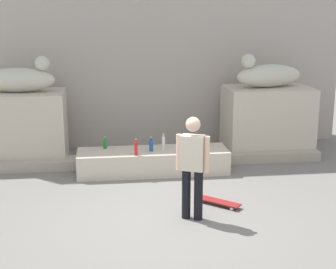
{
  "coord_description": "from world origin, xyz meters",
  "views": [
    {
      "loc": [
        -0.98,
        -7.58,
        3.28
      ],
      "look_at": [
        0.15,
        1.15,
        1.1
      ],
      "focal_mm": 54.37,
      "sensor_mm": 36.0,
      "label": 1
    }
  ],
  "objects_px": {
    "bottle_green": "(105,144)",
    "skateboard": "(218,202)",
    "statue_reclining_left": "(19,79)",
    "bottle_red": "(136,148)",
    "statue_reclining_right": "(268,75)",
    "bottle_clear": "(163,142)",
    "bottle_blue": "(151,145)",
    "skater": "(193,164)"
  },
  "relations": [
    {
      "from": "bottle_blue",
      "to": "bottle_red",
      "type": "xyz_separation_m",
      "value": [
        -0.33,
        -0.26,
        0.02
      ]
    },
    {
      "from": "bottle_clear",
      "to": "bottle_blue",
      "type": "xyz_separation_m",
      "value": [
        -0.27,
        -0.16,
        -0.01
      ]
    },
    {
      "from": "bottle_blue",
      "to": "bottle_green",
      "type": "relative_size",
      "value": 1.18
    },
    {
      "from": "skateboard",
      "to": "bottle_red",
      "type": "height_order",
      "value": "bottle_red"
    },
    {
      "from": "statue_reclining_left",
      "to": "skateboard",
      "type": "relative_size",
      "value": 2.25
    },
    {
      "from": "skateboard",
      "to": "bottle_green",
      "type": "xyz_separation_m",
      "value": [
        -1.89,
        2.2,
        0.51
      ]
    },
    {
      "from": "bottle_clear",
      "to": "bottle_blue",
      "type": "bearing_deg",
      "value": -149.02
    },
    {
      "from": "bottle_clear",
      "to": "skater",
      "type": "bearing_deg",
      "value": -86.51
    },
    {
      "from": "statue_reclining_right",
      "to": "skateboard",
      "type": "distance_m",
      "value": 4.01
    },
    {
      "from": "skater",
      "to": "bottle_clear",
      "type": "bearing_deg",
      "value": -62.01
    },
    {
      "from": "bottle_blue",
      "to": "bottle_clear",
      "type": "bearing_deg",
      "value": 30.98
    },
    {
      "from": "statue_reclining_left",
      "to": "bottle_red",
      "type": "relative_size",
      "value": 4.95
    },
    {
      "from": "bottle_green",
      "to": "bottle_red",
      "type": "bearing_deg",
      "value": -44.34
    },
    {
      "from": "statue_reclining_right",
      "to": "bottle_green",
      "type": "height_order",
      "value": "statue_reclining_right"
    },
    {
      "from": "bottle_clear",
      "to": "bottle_green",
      "type": "height_order",
      "value": "bottle_clear"
    },
    {
      "from": "bottle_red",
      "to": "bottle_green",
      "type": "relative_size",
      "value": 1.3
    },
    {
      "from": "bottle_clear",
      "to": "bottle_green",
      "type": "xyz_separation_m",
      "value": [
        -1.19,
        0.16,
        -0.03
      ]
    },
    {
      "from": "statue_reclining_left",
      "to": "bottle_red",
      "type": "distance_m",
      "value": 3.06
    },
    {
      "from": "bottle_green",
      "to": "skater",
      "type": "bearing_deg",
      "value": -63.49
    },
    {
      "from": "bottle_clear",
      "to": "bottle_red",
      "type": "bearing_deg",
      "value": -144.63
    },
    {
      "from": "skateboard",
      "to": "bottle_green",
      "type": "relative_size",
      "value": 2.86
    },
    {
      "from": "statue_reclining_left",
      "to": "statue_reclining_right",
      "type": "distance_m",
      "value": 5.49
    },
    {
      "from": "statue_reclining_right",
      "to": "bottle_clear",
      "type": "height_order",
      "value": "statue_reclining_right"
    },
    {
      "from": "statue_reclining_left",
      "to": "bottle_green",
      "type": "xyz_separation_m",
      "value": [
        1.78,
        -0.92,
        -1.25
      ]
    },
    {
      "from": "skater",
      "to": "bottle_red",
      "type": "xyz_separation_m",
      "value": [
        -0.75,
        2.12,
        -0.31
      ]
    },
    {
      "from": "bottle_red",
      "to": "bottle_green",
      "type": "xyz_separation_m",
      "value": [
        -0.6,
        0.58,
        -0.04
      ]
    },
    {
      "from": "skater",
      "to": "bottle_clear",
      "type": "height_order",
      "value": "skater"
    },
    {
      "from": "skateboard",
      "to": "bottle_blue",
      "type": "xyz_separation_m",
      "value": [
        -0.97,
        1.88,
        0.53
      ]
    },
    {
      "from": "bottle_blue",
      "to": "bottle_red",
      "type": "bearing_deg",
      "value": -141.33
    },
    {
      "from": "bottle_clear",
      "to": "statue_reclining_left",
      "type": "bearing_deg",
      "value": 160.05
    },
    {
      "from": "statue_reclining_left",
      "to": "bottle_clear",
      "type": "distance_m",
      "value": 3.39
    },
    {
      "from": "statue_reclining_right",
      "to": "bottle_red",
      "type": "relative_size",
      "value": 5.08
    },
    {
      "from": "statue_reclining_right",
      "to": "bottle_blue",
      "type": "bearing_deg",
      "value": 11.4
    },
    {
      "from": "skater",
      "to": "bottle_green",
      "type": "height_order",
      "value": "skater"
    },
    {
      "from": "statue_reclining_left",
      "to": "bottle_green",
      "type": "bearing_deg",
      "value": -22.89
    },
    {
      "from": "statue_reclining_right",
      "to": "skater",
      "type": "bearing_deg",
      "value": 44.33
    },
    {
      "from": "statue_reclining_left",
      "to": "statue_reclining_right",
      "type": "xyz_separation_m",
      "value": [
        5.49,
        -0.01,
        0.0
      ]
    },
    {
      "from": "bottle_clear",
      "to": "bottle_green",
      "type": "distance_m",
      "value": 1.2
    },
    {
      "from": "skateboard",
      "to": "bottle_green",
      "type": "height_order",
      "value": "bottle_green"
    },
    {
      "from": "statue_reclining_right",
      "to": "bottle_red",
      "type": "distance_m",
      "value": 3.66
    },
    {
      "from": "bottle_green",
      "to": "skateboard",
      "type": "bearing_deg",
      "value": -49.3
    },
    {
      "from": "statue_reclining_left",
      "to": "skateboard",
      "type": "xyz_separation_m",
      "value": [
        3.67,
        -3.12,
        -1.76
      ]
    }
  ]
}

